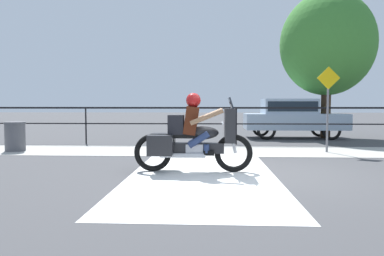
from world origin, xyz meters
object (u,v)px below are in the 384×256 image
at_px(trash_bin, 15,136).
at_px(tree_behind_sign, 327,44).
at_px(parked_car, 292,116).
at_px(street_sign, 328,100).
at_px(motorcycle, 193,137).

bearing_deg(trash_bin, tree_behind_sign, 25.84).
xyz_separation_m(parked_car, street_sign, (-0.00, -4.52, 0.55)).
xyz_separation_m(motorcycle, tree_behind_sign, (4.98, 7.99, 3.04)).
bearing_deg(motorcycle, tree_behind_sign, 56.09).
relative_size(parked_car, trash_bin, 4.66).
xyz_separation_m(parked_car, trash_bin, (-8.81, -4.66, -0.48)).
relative_size(motorcycle, trash_bin, 2.79).
bearing_deg(parked_car, tree_behind_sign, 10.44).
relative_size(parked_car, street_sign, 1.65).
xyz_separation_m(parked_car, tree_behind_sign, (1.39, 0.28, 2.83)).
bearing_deg(motorcycle, parked_car, 63.07).
distance_m(parked_car, trash_bin, 9.98).
bearing_deg(trash_bin, street_sign, 0.93).
height_order(motorcycle, parked_car, parked_car).
distance_m(parked_car, tree_behind_sign, 3.17).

